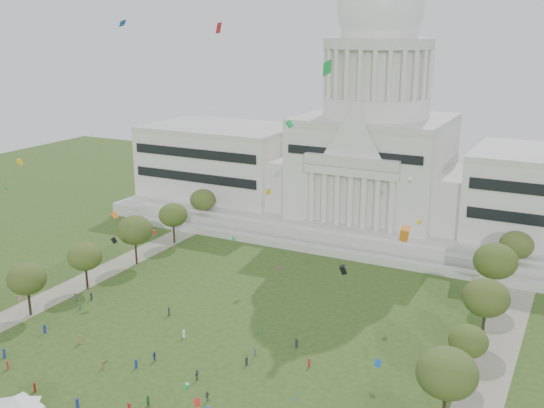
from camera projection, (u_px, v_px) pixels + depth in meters
capitol at (373, 156)px, 195.47m from camera, size 160.00×64.50×91.30m
path_left at (63, 291)px, 150.88m from camera, size 8.00×160.00×0.04m
path_right at (481, 394)px, 108.83m from camera, size 8.00×160.00×0.04m
row_tree_l_2 at (27, 279)px, 136.40m from camera, size 8.42×8.42×11.97m
row_tree_r_2 at (447, 373)px, 97.12m from camera, size 9.55×9.55×13.58m
row_tree_l_3 at (85, 257)px, 150.30m from camera, size 8.12×8.12×11.55m
row_tree_r_3 at (468, 341)px, 112.34m from camera, size 7.01×7.01×9.98m
row_tree_l_4 at (135, 230)px, 165.84m from camera, size 9.29×9.29×13.21m
row_tree_r_4 at (486, 298)px, 124.91m from camera, size 9.19×9.19×13.06m
row_tree_l_5 at (173, 215)px, 182.54m from camera, size 8.33×8.33×11.85m
row_tree_r_5 at (495, 261)px, 142.57m from camera, size 9.82×9.82×13.96m
row_tree_l_6 at (203, 200)px, 198.84m from camera, size 8.19×8.19×11.64m
row_tree_r_6 at (516, 245)px, 157.25m from camera, size 8.42×8.42×11.97m
event_tent at (14, 402)px, 99.53m from camera, size 11.02×11.02×5.18m
person_4 at (197, 375)px, 113.04m from camera, size 0.65×1.16×1.97m
person_5 at (148, 401)px, 105.17m from camera, size 1.68×1.86×1.95m
person_8 at (155, 356)px, 119.58m from camera, size 0.93×0.66×1.76m
person_10 at (207, 396)px, 106.72m from camera, size 0.91×1.16×1.74m
distant_crowd at (127, 349)px, 122.16m from camera, size 66.58×37.57×1.95m
kite_swarm at (159, 249)px, 100.94m from camera, size 88.58×102.05×59.04m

